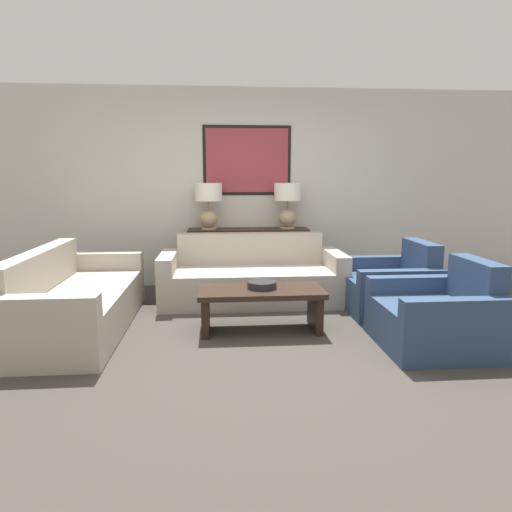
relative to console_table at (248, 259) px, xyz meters
name	(u,v)px	position (x,y,z in m)	size (l,w,h in m)	color
ground_plane	(264,346)	(0.00, -2.16, -0.40)	(20.00, 20.00, 0.00)	#3D3833
back_wall	(247,188)	(0.00, 0.27, 0.93)	(8.20, 0.12, 2.65)	beige
console_table	(248,259)	(0.00, 0.00, 0.00)	(1.59, 0.38, 0.80)	#332319
table_lamp_left	(208,201)	(-0.52, 0.00, 0.78)	(0.36, 0.36, 0.60)	tan
table_lamp_right	(288,200)	(0.52, 0.00, 0.78)	(0.36, 0.36, 0.60)	tan
couch_by_back_wall	(252,279)	(0.00, -0.65, -0.13)	(2.17, 0.90, 0.79)	#ADA393
couch_by_side	(75,303)	(-1.81, -1.56, -0.13)	(0.90, 2.17, 0.79)	#ADA393
coffee_table	(261,300)	(0.01, -1.74, -0.09)	(1.21, 0.57, 0.42)	black
decorative_bowl	(262,285)	(0.02, -1.72, 0.05)	(0.28, 0.28, 0.07)	#232328
armchair_near_back_wall	(391,287)	(1.52, -1.19, -0.14)	(0.93, 0.96, 0.78)	navy
armchair_near_camera	(437,318)	(1.52, -2.29, -0.14)	(0.93, 0.96, 0.78)	navy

